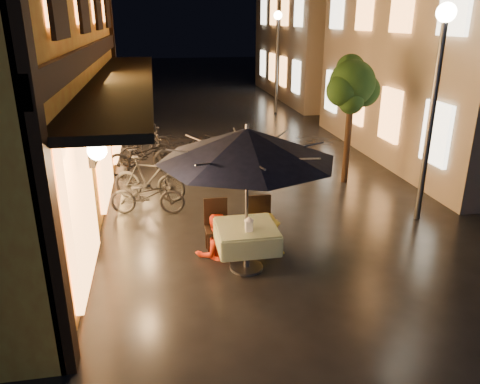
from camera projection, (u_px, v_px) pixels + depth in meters
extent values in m
plane|color=black|center=(310.00, 281.00, 7.49)|extent=(90.00, 90.00, 0.00)
cube|color=black|center=(92.00, 53.00, 9.44)|extent=(0.12, 11.00, 0.35)
cube|color=black|center=(123.00, 80.00, 9.73)|extent=(1.20, 10.50, 0.12)
cube|color=#FF9B49|center=(81.00, 203.00, 6.89)|extent=(0.10, 2.20, 2.40)
cube|color=#FF9B49|center=(103.00, 144.00, 10.11)|extent=(0.10, 2.20, 2.40)
cube|color=#FF9B49|center=(114.00, 113.00, 13.34)|extent=(0.10, 2.20, 2.40)
cube|color=#FF9B49|center=(436.00, 134.00, 10.57)|extent=(0.10, 1.00, 1.40)
cube|color=#FF9B49|center=(456.00, 0.00, 9.59)|extent=(0.10, 1.00, 1.40)
cube|color=#FF9B49|center=(390.00, 115.00, 12.60)|extent=(0.10, 1.00, 1.40)
cube|color=#FF9B49|center=(403.00, 3.00, 11.62)|extent=(0.10, 1.00, 1.40)
cube|color=#FF9B49|center=(357.00, 101.00, 14.63)|extent=(0.10, 1.00, 1.40)
cube|color=#FF9B49|center=(365.00, 5.00, 13.65)|extent=(0.10, 1.00, 1.40)
cube|color=#FF9B49|center=(332.00, 91.00, 16.66)|extent=(0.10, 1.00, 1.40)
cube|color=#FF9B49|center=(337.00, 7.00, 15.68)|extent=(0.10, 1.00, 1.40)
cube|color=gray|center=(343.00, 27.00, 24.11)|extent=(7.00, 10.00, 7.00)
cube|color=#FF9B49|center=(296.00, 77.00, 20.71)|extent=(0.10, 1.00, 1.40)
cube|color=#FF9B49|center=(299.00, 9.00, 19.73)|extent=(0.10, 1.00, 1.40)
cube|color=#FF9B49|center=(283.00, 72.00, 22.74)|extent=(0.10, 1.00, 1.40)
cube|color=#FF9B49|center=(285.00, 10.00, 21.76)|extent=(0.10, 1.00, 1.40)
cube|color=#FF9B49|center=(272.00, 67.00, 24.77)|extent=(0.10, 1.00, 1.40)
cube|color=#FF9B49|center=(273.00, 11.00, 23.79)|extent=(0.10, 1.00, 1.40)
cube|color=#FF9B49|center=(263.00, 63.00, 26.79)|extent=(0.10, 1.00, 1.40)
cube|color=#FF9B49|center=(264.00, 11.00, 25.81)|extent=(0.10, 1.00, 1.40)
cylinder|color=black|center=(348.00, 140.00, 11.65)|extent=(0.16, 0.16, 2.20)
sphere|color=black|center=(352.00, 83.00, 11.16)|extent=(1.10, 1.10, 1.10)
sphere|color=black|center=(363.00, 90.00, 11.38)|extent=(0.80, 0.80, 0.80)
sphere|color=black|center=(342.00, 90.00, 11.03)|extent=(0.76, 0.76, 0.76)
sphere|color=black|center=(350.00, 69.00, 11.34)|extent=(0.70, 0.70, 0.70)
sphere|color=black|center=(351.00, 102.00, 11.05)|extent=(0.60, 0.60, 0.60)
cylinder|color=#59595E|center=(430.00, 125.00, 9.13)|extent=(0.12, 0.12, 4.00)
sphere|color=#FFEEC5|center=(446.00, 12.00, 8.41)|extent=(0.36, 0.36, 0.36)
cylinder|color=#59595E|center=(277.00, 66.00, 20.19)|extent=(0.12, 0.12, 4.00)
sphere|color=#FFEEC5|center=(278.00, 15.00, 19.48)|extent=(0.36, 0.36, 0.36)
cylinder|color=#59595E|center=(246.00, 249.00, 7.76)|extent=(0.10, 0.10, 0.72)
cylinder|color=#59595E|center=(246.00, 267.00, 7.88)|extent=(0.56, 0.56, 0.04)
cube|color=#346135|center=(247.00, 228.00, 7.62)|extent=(0.95, 0.95, 0.06)
cube|color=#346135|center=(275.00, 234.00, 7.76)|extent=(0.04, 0.95, 0.33)
cube|color=#346135|center=(218.00, 239.00, 7.60)|extent=(0.04, 0.95, 0.33)
cube|color=#346135|center=(241.00, 225.00, 8.12)|extent=(0.95, 0.04, 0.33)
cube|color=#346135|center=(252.00, 250.00, 7.24)|extent=(0.95, 0.04, 0.33)
cylinder|color=#59595E|center=(247.00, 205.00, 7.48)|extent=(0.05, 0.05, 2.30)
cone|color=black|center=(247.00, 144.00, 7.13)|extent=(2.82, 2.82, 0.51)
cylinder|color=#59595E|center=(247.00, 128.00, 7.04)|extent=(0.06, 0.06, 0.12)
cube|color=black|center=(217.00, 229.00, 8.26)|extent=(0.42, 0.42, 0.05)
cube|color=black|center=(216.00, 212.00, 8.35)|extent=(0.42, 0.04, 0.55)
cylinder|color=black|center=(209.00, 247.00, 8.15)|extent=(0.04, 0.04, 0.43)
cylinder|color=black|center=(229.00, 245.00, 8.21)|extent=(0.04, 0.04, 0.43)
cylinder|color=black|center=(206.00, 238.00, 8.48)|extent=(0.04, 0.04, 0.43)
cylinder|color=black|center=(226.00, 236.00, 8.54)|extent=(0.04, 0.04, 0.43)
cube|color=black|center=(261.00, 226.00, 8.39)|extent=(0.42, 0.42, 0.05)
cube|color=black|center=(259.00, 209.00, 8.48)|extent=(0.42, 0.04, 0.55)
cylinder|color=black|center=(254.00, 243.00, 8.28)|extent=(0.04, 0.04, 0.43)
cylinder|color=black|center=(273.00, 241.00, 8.34)|extent=(0.04, 0.04, 0.43)
cylinder|color=black|center=(250.00, 234.00, 8.61)|extent=(0.04, 0.04, 0.43)
cylinder|color=black|center=(269.00, 233.00, 8.67)|extent=(0.04, 0.04, 0.43)
cube|color=white|center=(249.00, 226.00, 7.40)|extent=(0.11, 0.11, 0.18)
cube|color=#FFD88C|center=(249.00, 226.00, 7.41)|extent=(0.07, 0.07, 0.12)
cone|color=white|center=(249.00, 218.00, 7.36)|extent=(0.16, 0.16, 0.07)
imported|color=red|center=(215.00, 215.00, 8.07)|extent=(0.84, 0.72, 1.52)
imported|color=gold|center=(265.00, 215.00, 8.20)|extent=(1.03, 0.75, 1.43)
imported|color=black|center=(147.00, 195.00, 9.94)|extent=(1.66, 0.82, 0.83)
imported|color=black|center=(149.00, 179.00, 10.63)|extent=(1.78, 1.15, 1.04)
imported|color=black|center=(141.00, 156.00, 12.48)|extent=(1.94, 0.96, 0.98)
imported|color=black|center=(146.00, 150.00, 13.20)|extent=(1.59, 0.72, 0.92)
imported|color=black|center=(142.00, 142.00, 14.07)|extent=(1.84, 0.96, 0.92)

